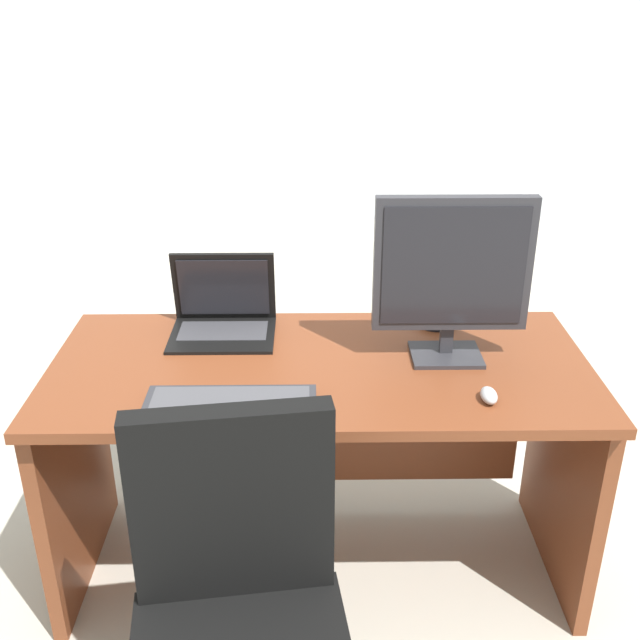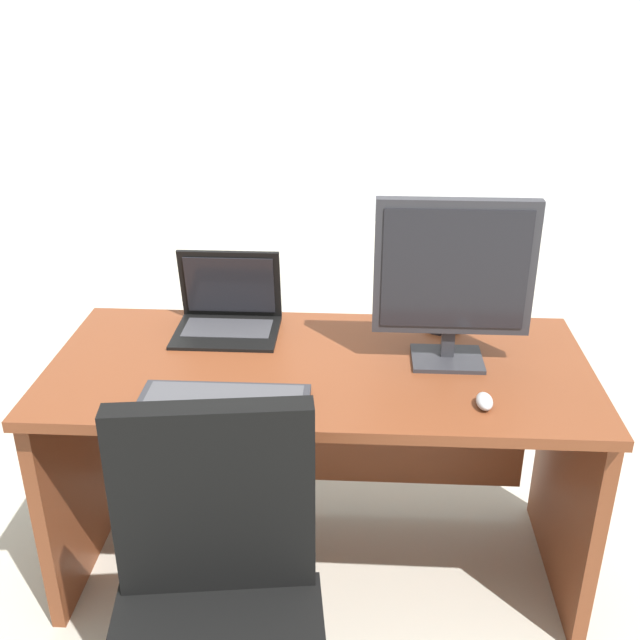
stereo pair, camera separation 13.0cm
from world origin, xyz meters
TOP-DOWN VIEW (x-y plane):
  - ground at (0.00, 1.50)m, footprint 12.00×12.00m
  - back_wall at (0.00, 3.76)m, footprint 10.00×0.10m
  - desk at (0.00, 0.05)m, footprint 1.53×0.70m
  - monitor at (0.36, 0.04)m, footprint 0.43×0.16m
  - laptop at (-0.29, 0.23)m, footprint 0.31×0.25m
  - keyboard at (-0.23, -0.22)m, footprint 0.44×0.14m
  - mouse at (0.43, -0.21)m, footprint 0.04×0.08m
  - desk_lamp at (0.37, 0.23)m, footprint 0.12×0.14m

SIDE VIEW (x-z plane):
  - ground at x=0.00m, z-range 0.00..0.00m
  - desk at x=0.00m, z-range 0.14..0.87m
  - keyboard at x=-0.23m, z-range 0.73..0.75m
  - mouse at x=0.43m, z-range 0.73..0.76m
  - laptop at x=-0.29m, z-range 0.68..0.92m
  - desk_lamp at x=0.37m, z-range 0.80..1.13m
  - monitor at x=0.36m, z-range 0.76..1.23m
  - back_wall at x=0.00m, z-range 0.00..2.80m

